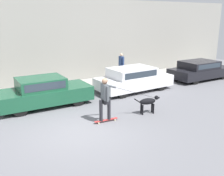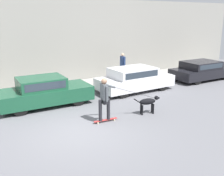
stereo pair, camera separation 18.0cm
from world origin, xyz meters
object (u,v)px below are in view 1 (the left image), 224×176
at_px(parked_car_2, 133,79).
at_px(dog, 148,102).
at_px(skateboarder, 105,97).
at_px(parked_car_1, 44,92).
at_px(parked_car_3, 200,70).
at_px(pedestrian_with_bag, 121,65).

distance_m(parked_car_2, dog, 3.53).
bearing_deg(skateboarder, dog, 0.13).
xyz_separation_m(parked_car_1, parked_car_3, (10.19, -0.00, -0.05)).
relative_size(parked_car_1, pedestrian_with_bag, 2.48).
bearing_deg(pedestrian_with_bag, parked_car_1, 30.57).
height_order(parked_car_3, skateboarder, skateboarder).
distance_m(parked_car_1, parked_car_2, 4.93).
relative_size(parked_car_1, parked_car_2, 0.97).
distance_m(parked_car_1, skateboarder, 3.40).
bearing_deg(dog, parked_car_3, 37.31).
bearing_deg(parked_car_1, skateboarder, -64.45).
distance_m(parked_car_3, pedestrian_with_bag, 5.17).
height_order(dog, skateboarder, skateboarder).
height_order(parked_car_2, dog, parked_car_2).
xyz_separation_m(parked_car_3, pedestrian_with_bag, (-4.75, 1.99, 0.44)).
bearing_deg(parked_car_3, parked_car_2, -179.44).
distance_m(parked_car_3, dog, 7.49).
bearing_deg(pedestrian_with_bag, skateboarder, 62.06).
distance_m(parked_car_3, skateboarder, 9.29).
bearing_deg(parked_car_1, pedestrian_with_bag, 20.57).
height_order(parked_car_2, parked_car_3, parked_car_2).
xyz_separation_m(parked_car_2, pedestrian_with_bag, (0.51, 1.99, 0.40)).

